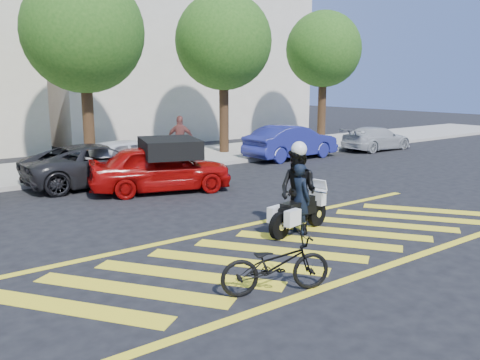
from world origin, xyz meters
TOP-DOWN VIEW (x-y plane):
  - ground at (0.00, 0.00)m, footprint 90.00×90.00m
  - sidewalk at (0.00, 12.00)m, footprint 60.00×5.00m
  - crosswalk at (-0.04, 0.00)m, footprint 12.33×4.00m
  - building_right at (9.00, 21.00)m, footprint 16.00×8.00m
  - tree_center at (0.13, 12.06)m, footprint 4.60×4.60m
  - tree_right at (6.63, 12.06)m, footprint 4.40×4.40m
  - tree_far_right at (13.13, 12.06)m, footprint 4.00×4.00m
  - officer_bike at (0.61, 0.68)m, footprint 0.42×0.61m
  - bicycle at (-2.03, -1.54)m, footprint 1.98×1.28m
  - police_motorcycle at (0.60, 0.71)m, footprint 2.03×0.79m
  - officer_moto at (0.58, 0.71)m, footprint 0.90×1.07m
  - red_convertible at (0.21, 6.57)m, footprint 4.75×3.05m
  - parked_mid_left at (-0.90, 8.78)m, footprint 5.00×2.33m
  - parked_mid_right at (0.45, 9.20)m, footprint 4.50×2.26m
  - parked_right at (8.21, 9.20)m, footprint 4.66×1.81m
  - parked_far_right at (13.61, 8.74)m, footprint 4.08×1.70m
  - pedestrian_right at (3.28, 10.54)m, footprint 1.15×1.07m

SIDE VIEW (x-z plane):
  - ground at x=0.00m, z-range 0.00..0.00m
  - crosswalk at x=-0.04m, z-range 0.00..0.01m
  - sidewalk at x=0.00m, z-range 0.00..0.15m
  - police_motorcycle at x=0.60m, z-range 0.04..0.94m
  - bicycle at x=-2.03m, z-range 0.00..0.98m
  - parked_far_right at x=13.61m, z-range 0.00..1.18m
  - parked_mid_left at x=-0.90m, z-range 0.00..1.39m
  - parked_mid_right at x=0.45m, z-range 0.00..1.47m
  - red_convertible at x=0.21m, z-range 0.00..1.51m
  - parked_right at x=8.21m, z-range 0.00..1.51m
  - officer_bike at x=0.61m, z-range 0.00..1.63m
  - officer_moto at x=0.58m, z-range 0.00..1.95m
  - pedestrian_right at x=3.28m, z-range 0.15..2.05m
  - tree_far_right at x=13.13m, z-range 1.39..8.49m
  - tree_right at x=6.63m, z-range 1.34..8.75m
  - tree_center at x=0.13m, z-range 1.31..8.88m
  - building_right at x=9.00m, z-range 0.00..11.00m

